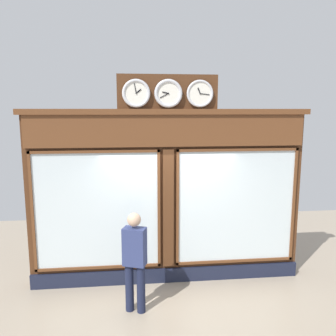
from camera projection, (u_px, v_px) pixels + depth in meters
shop_facade at (167, 195)px, 6.55m from camera, size 5.26×0.42×3.92m
pedestrian at (135, 258)px, 5.57m from camera, size 0.41×0.33×1.69m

